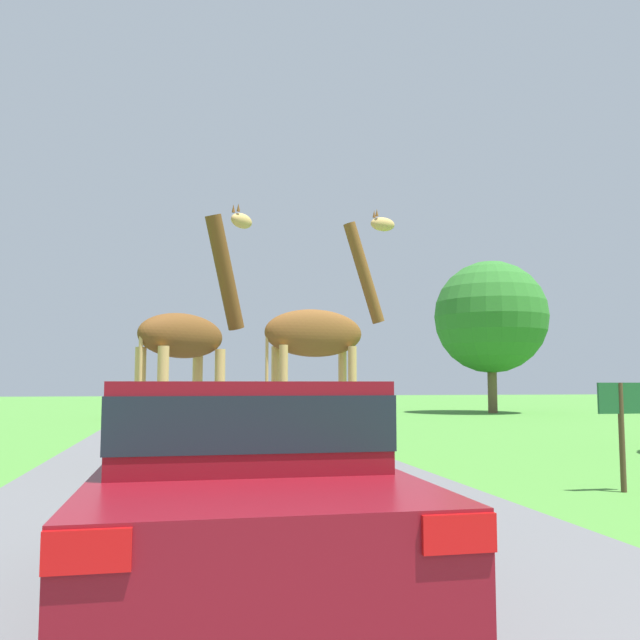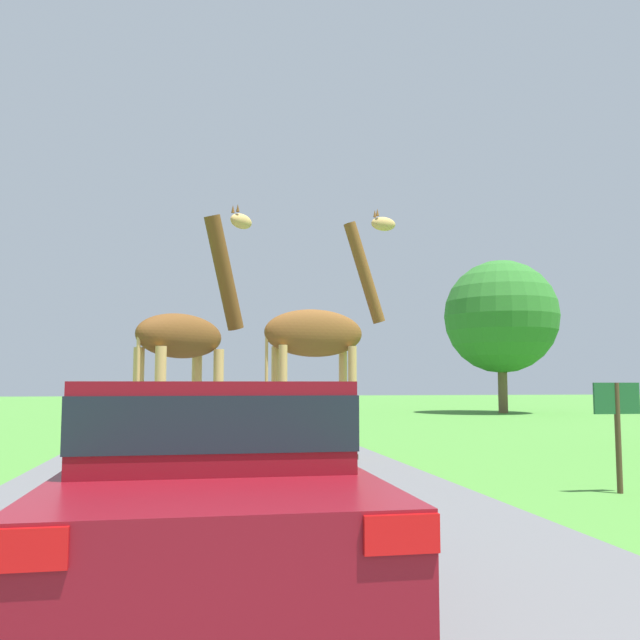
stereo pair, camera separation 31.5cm
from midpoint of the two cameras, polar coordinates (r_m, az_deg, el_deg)
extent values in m
cube|color=#5B5B5E|center=(29.99, -10.37, -8.14)|extent=(6.76, 120.00, 0.00)
cylinder|color=tan|center=(14.25, 1.27, -6.89)|extent=(0.17, 0.17, 2.27)
cylinder|color=#2D2319|center=(14.32, 1.28, -11.23)|extent=(0.23, 0.23, 0.10)
cylinder|color=tan|center=(13.77, 2.10, -6.95)|extent=(0.17, 0.17, 2.27)
cylinder|color=#2D2319|center=(13.84, 2.11, -11.43)|extent=(0.23, 0.23, 0.10)
cylinder|color=tan|center=(13.76, -4.44, -6.93)|extent=(0.17, 0.17, 2.27)
cylinder|color=#2D2319|center=(13.84, -4.47, -11.42)|extent=(0.23, 0.23, 0.10)
cylinder|color=tan|center=(13.27, -3.79, -7.00)|extent=(0.17, 0.17, 2.27)
cylinder|color=#2D2319|center=(13.34, -3.82, -11.65)|extent=(0.23, 0.23, 0.10)
ellipsoid|color=brown|center=(13.78, -1.16, -1.11)|extent=(2.17, 0.94, 0.97)
cylinder|color=brown|center=(14.35, 3.09, 3.98)|extent=(0.95, 0.41, 2.16)
ellipsoid|color=tan|center=(14.74, 4.68, 8.04)|extent=(0.59, 0.33, 0.30)
cylinder|color=tan|center=(13.44, -5.17, -3.65)|extent=(0.06, 0.06, 1.25)
cone|color=brown|center=(14.79, 3.97, 8.91)|extent=(0.07, 0.07, 0.16)
cone|color=brown|center=(14.67, 4.19, 9.03)|extent=(0.07, 0.07, 0.16)
cylinder|color=tan|center=(12.93, -11.01, -7.24)|extent=(0.19, 0.19, 2.14)
cylinder|color=#2D2319|center=(13.00, -11.09, -11.72)|extent=(0.24, 0.24, 0.11)
cylinder|color=tan|center=(12.51, -9.18, -7.34)|extent=(0.19, 0.19, 2.14)
cylinder|color=#2D2319|center=(12.59, -9.25, -11.96)|extent=(0.24, 0.24, 0.11)
cylinder|color=tan|center=(12.06, -15.70, -7.29)|extent=(0.19, 0.19, 2.14)
cylinder|color=#2D2319|center=(12.14, -15.82, -12.08)|extent=(0.24, 0.24, 0.11)
cylinder|color=tan|center=(11.61, -13.91, -7.42)|extent=(0.19, 0.19, 2.14)
cylinder|color=#2D2319|center=(11.69, -14.02, -12.39)|extent=(0.24, 0.24, 0.11)
ellipsoid|color=brown|center=(12.28, -12.26, -1.30)|extent=(1.87, 1.79, 0.80)
cylinder|color=brown|center=(13.15, -8.70, 3.97)|extent=(0.93, 0.89, 2.21)
ellipsoid|color=tan|center=(13.69, -7.28, 8.28)|extent=(0.58, 0.56, 0.30)
cylinder|color=tan|center=(11.67, -15.65, -3.92)|extent=(0.07, 0.07, 1.18)
cone|color=brown|center=(13.67, -7.97, 9.30)|extent=(0.07, 0.07, 0.16)
cone|color=brown|center=(13.59, -7.56, 9.39)|extent=(0.07, 0.07, 0.16)
cube|color=maroon|center=(4.93, -8.63, -15.63)|extent=(1.85, 4.03, 0.69)
cube|color=maroon|center=(4.85, -8.52, -8.41)|extent=(1.67, 1.81, 0.55)
cube|color=#19232D|center=(4.85, -8.52, -8.09)|extent=(1.69, 1.83, 0.33)
cube|color=red|center=(2.93, -22.10, -17.61)|extent=(0.33, 0.03, 0.17)
cube|color=red|center=(3.06, 8.63, -17.37)|extent=(0.33, 0.03, 0.17)
cylinder|color=black|center=(6.18, -16.43, -16.09)|extent=(0.37, 0.70, 0.70)
cylinder|color=black|center=(6.24, -2.17, -16.19)|extent=(0.37, 0.70, 0.70)
cylinder|color=black|center=(3.85, -19.71, -22.86)|extent=(0.37, 0.70, 0.70)
cylinder|color=black|center=(3.95, 4.05, -22.68)|extent=(0.37, 0.70, 0.70)
cube|color=navy|center=(22.47, -6.86, -7.75)|extent=(2.00, 3.90, 0.53)
cube|color=navy|center=(22.45, -6.84, -6.47)|extent=(1.80, 1.76, 0.47)
cube|color=#19232D|center=(22.45, -6.84, -6.41)|extent=(1.82, 1.77, 0.28)
cube|color=red|center=(20.45, -8.70, -7.45)|extent=(0.36, 0.03, 0.13)
cube|color=red|center=(20.60, -4.11, -7.48)|extent=(0.36, 0.03, 0.13)
cylinder|color=black|center=(23.59, -9.06, -8.12)|extent=(0.40, 0.69, 0.69)
cylinder|color=black|center=(23.72, -5.16, -8.15)|extent=(0.40, 0.69, 0.69)
cylinder|color=black|center=(21.26, -8.77, -8.44)|extent=(0.40, 0.69, 0.69)
cylinder|color=black|center=(21.40, -4.45, -8.47)|extent=(0.40, 0.69, 0.69)
cube|color=#561914|center=(30.63, -14.23, -6.96)|extent=(1.91, 4.29, 0.57)
cube|color=#561914|center=(30.62, -14.21, -6.03)|extent=(1.72, 1.93, 0.43)
cube|color=#19232D|center=(30.62, -14.21, -5.99)|extent=(1.74, 1.95, 0.26)
cube|color=red|center=(28.52, -16.00, -6.65)|extent=(0.34, 0.03, 0.14)
cube|color=red|center=(28.45, -12.83, -6.72)|extent=(0.34, 0.03, 0.14)
cylinder|color=black|center=(31.97, -15.51, -7.27)|extent=(0.38, 0.64, 0.64)
cylinder|color=black|center=(31.90, -12.75, -7.34)|extent=(0.38, 0.64, 0.64)
cylinder|color=black|center=(29.40, -15.85, -7.46)|extent=(0.38, 0.64, 0.64)
cylinder|color=black|center=(29.33, -12.85, -7.53)|extent=(0.38, 0.64, 0.64)
cube|color=gray|center=(27.46, -6.23, -7.40)|extent=(1.87, 4.07, 0.51)
cube|color=gray|center=(27.44, -6.22, -6.30)|extent=(1.68, 1.83, 0.54)
cube|color=#19232D|center=(27.44, -6.22, -6.25)|extent=(1.70, 1.85, 0.33)
cube|color=red|center=(25.35, -7.53, -7.15)|extent=(0.34, 0.03, 0.12)
cube|color=red|center=(25.51, -4.07, -7.17)|extent=(0.34, 0.03, 0.12)
cylinder|color=black|center=(28.63, -7.97, -7.72)|extent=(0.37, 0.59, 0.59)
cylinder|color=black|center=(28.76, -4.97, -7.74)|extent=(0.37, 0.59, 0.59)
cylinder|color=black|center=(26.19, -7.63, -7.96)|extent=(0.37, 0.59, 0.59)
cylinder|color=black|center=(26.34, -4.35, -7.97)|extent=(0.37, 0.59, 0.59)
cylinder|color=brown|center=(35.56, 14.04, -4.36)|extent=(0.47, 0.47, 4.03)
sphere|color=#2D7028|center=(35.71, 13.94, 0.26)|extent=(5.75, 5.75, 5.75)
cylinder|color=#4C3823|center=(10.53, 23.28, -9.04)|extent=(0.08, 0.08, 1.53)
cube|color=#1E562D|center=(10.51, 23.17, -6.07)|extent=(0.70, 0.04, 0.44)
camera|label=1|loc=(0.16, -90.65, 0.06)|focal=38.00mm
camera|label=2|loc=(0.16, 89.35, -0.06)|focal=38.00mm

